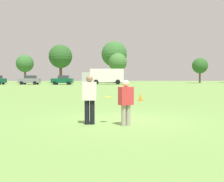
{
  "coord_description": "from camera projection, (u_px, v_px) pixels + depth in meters",
  "views": [
    {
      "loc": [
        -0.76,
        -10.09,
        1.62
      ],
      "look_at": [
        -0.31,
        2.13,
        0.98
      ],
      "focal_mm": 44.61,
      "sensor_mm": 36.0,
      "label": 1
    }
  ],
  "objects": [
    {
      "name": "tree_center_elm",
      "position": [
        61.0,
        57.0,
        71.33
      ],
      "size": [
        6.02,
        6.02,
        9.78
      ],
      "color": "brown",
      "rests_on": "ground"
    },
    {
      "name": "box_truck",
      "position": [
        104.0,
        76.0,
        57.38
      ],
      "size": [
        8.58,
        3.22,
        3.18
      ],
      "color": "white",
      "rests_on": "ground"
    },
    {
      "name": "parked_car_mid_left",
      "position": [
        30.0,
        80.0,
        55.75
      ],
      "size": [
        4.26,
        2.34,
        1.82
      ],
      "color": "slate",
      "rests_on": "ground"
    },
    {
      "name": "tree_east_oak",
      "position": [
        118.0,
        62.0,
        68.88
      ],
      "size": [
        4.58,
        4.58,
        7.44
      ],
      "color": "brown",
      "rests_on": "ground"
    },
    {
      "name": "tree_east_birch",
      "position": [
        114.0,
        54.0,
        71.35
      ],
      "size": [
        6.55,
        6.55,
        10.65
      ],
      "color": "brown",
      "rests_on": "ground"
    },
    {
      "name": "parked_car_center",
      "position": [
        63.0,
        80.0,
        54.65
      ],
      "size": [
        4.26,
        2.34,
        1.82
      ],
      "color": "#0C4C2D",
      "rests_on": "ground"
    },
    {
      "name": "traffic_cone",
      "position": [
        141.0,
        97.0,
        18.61
      ],
      "size": [
        0.32,
        0.32,
        0.48
      ],
      "color": "#D8590C",
      "rests_on": "ground"
    },
    {
      "name": "frisbee",
      "position": [
        108.0,
        97.0,
        9.55
      ],
      "size": [
        0.27,
        0.27,
        0.04
      ],
      "color": "yellow"
    },
    {
      "name": "player_thrower",
      "position": [
        90.0,
        97.0,
        9.37
      ],
      "size": [
        0.47,
        0.28,
        1.66
      ],
      "color": "black",
      "rests_on": "ground"
    },
    {
      "name": "tree_far_east_pine",
      "position": [
        200.0,
        66.0,
        67.01
      ],
      "size": [
        3.75,
        3.75,
        6.1
      ],
      "color": "brown",
      "rests_on": "ground"
    },
    {
      "name": "tree_west_maple",
      "position": [
        25.0,
        64.0,
        67.68
      ],
      "size": [
        4.25,
        4.25,
        6.91
      ],
      "color": "brown",
      "rests_on": "ground"
    },
    {
      "name": "ground_plane",
      "position": [
        123.0,
        121.0,
        10.19
      ],
      "size": [
        179.39,
        179.39,
        0.0
      ],
      "primitive_type": "plane",
      "color": "#6B9347"
    },
    {
      "name": "player_defender",
      "position": [
        126.0,
        100.0,
        9.12
      ],
      "size": [
        0.52,
        0.43,
        1.5
      ],
      "color": "gray",
      "rests_on": "ground"
    }
  ]
}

